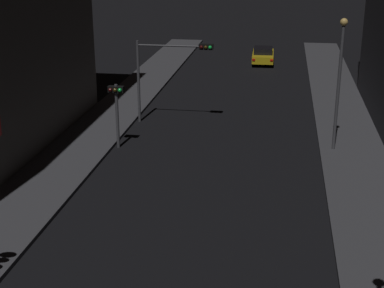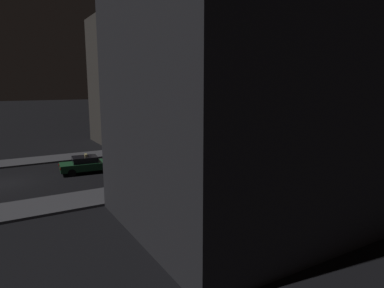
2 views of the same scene
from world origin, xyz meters
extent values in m
plane|color=black|center=(0.00, 0.00, 0.00)|extent=(300.00, 300.00, 0.00)
cube|color=#424247|center=(-6.96, 27.83, 0.08)|extent=(3.32, 59.65, 0.16)
cube|color=#424247|center=(6.96, 27.83, 0.08)|extent=(3.32, 59.65, 0.16)
cube|color=#514C47|center=(-13.34, 21.28, 7.79)|extent=(9.42, 20.87, 15.59)
cube|color=red|center=(-8.59, 17.11, 2.81)|extent=(0.08, 2.80, 0.90)
cube|color=#333338|center=(14.26, 21.83, 8.83)|extent=(11.27, 33.46, 17.66)
cube|color=#26CC66|center=(8.59, 15.14, 3.18)|extent=(0.08, 2.80, 0.90)
cube|color=red|center=(8.59, 21.83, 8.12)|extent=(0.08, 2.80, 0.90)
cube|color=#1E512D|center=(-0.06, 6.19, 0.62)|extent=(2.19, 4.55, 0.60)
cube|color=black|center=(-0.08, 5.99, 1.17)|extent=(1.76, 2.12, 0.50)
cube|color=red|center=(-1.01, 4.04, 0.72)|extent=(0.24, 0.08, 0.16)
cube|color=red|center=(0.48, 3.91, 0.72)|extent=(0.24, 0.08, 0.16)
cylinder|color=black|center=(-0.74, 7.62, 0.32)|extent=(0.28, 0.66, 0.64)
cylinder|color=black|center=(0.86, 7.47, 0.32)|extent=(0.28, 0.66, 0.64)
cylinder|color=black|center=(-0.98, 4.90, 0.32)|extent=(0.28, 0.66, 0.64)
cylinder|color=black|center=(0.61, 4.75, 0.32)|extent=(0.28, 0.66, 0.64)
cube|color=#F4E08C|center=(-0.07, 6.09, 1.52)|extent=(0.57, 0.23, 0.20)
cube|color=red|center=(0.80, 44.92, 0.72)|extent=(0.24, 0.07, 0.16)
cube|color=red|center=(2.30, 44.95, 0.72)|extent=(0.24, 0.07, 0.16)
cylinder|color=black|center=(0.73, 45.78, 0.32)|extent=(0.23, 0.64, 0.64)
cylinder|color=#47474C|center=(-5.05, 28.70, 2.41)|extent=(0.16, 0.16, 4.82)
cylinder|color=#47474C|center=(-3.07, 28.70, 4.57)|extent=(3.96, 0.10, 0.10)
cube|color=black|center=(-1.09, 28.70, 4.57)|extent=(0.80, 0.28, 0.32)
sphere|color=#3F0C0C|center=(-1.34, 28.53, 4.57)|extent=(0.20, 0.20, 0.20)
sphere|color=#3F2D0C|center=(-1.09, 28.53, 4.57)|extent=(0.20, 0.20, 0.20)
sphere|color=#19E54C|center=(-0.84, 28.53, 4.57)|extent=(0.20, 0.20, 0.20)
cylinder|color=#47474C|center=(-5.05, 24.06, 1.69)|extent=(0.16, 0.16, 3.37)
cube|color=black|center=(-5.05, 24.06, 3.12)|extent=(0.80, 0.28, 0.32)
sphere|color=#3F0C0C|center=(-5.30, 23.89, 3.12)|extent=(0.20, 0.20, 0.20)
sphere|color=#3F2D0C|center=(-5.05, 23.89, 3.12)|extent=(0.20, 0.20, 0.20)
sphere|color=#19E54C|center=(-4.81, 23.89, 3.12)|extent=(0.20, 0.20, 0.20)
cylinder|color=#47474C|center=(-5.95, 10.49, 2.01)|extent=(0.10, 0.10, 3.69)
cylinder|color=white|center=(-5.95, 10.47, 3.71)|extent=(0.60, 0.03, 0.60)
cylinder|color=blue|center=(-5.95, 10.47, 3.10)|extent=(0.50, 0.03, 0.50)
cylinder|color=red|center=(-5.95, 10.47, 2.37)|extent=(0.57, 0.03, 0.57)
cylinder|color=white|center=(-5.95, 10.47, 1.59)|extent=(0.61, 0.03, 0.61)
cylinder|color=#47474C|center=(5.98, 8.32, 3.80)|extent=(0.16, 0.16, 7.28)
sphere|color=#F9C666|center=(5.98, 8.32, 7.64)|extent=(0.39, 0.39, 0.39)
cylinder|color=#47474C|center=(5.98, 25.11, 3.27)|extent=(0.16, 0.16, 6.22)
sphere|color=#F9C666|center=(5.98, 25.11, 6.57)|extent=(0.37, 0.37, 0.37)
camera|label=1|loc=(3.17, -3.51, 10.28)|focal=54.26mm
camera|label=2|loc=(28.42, -0.30, 7.35)|focal=31.67mm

